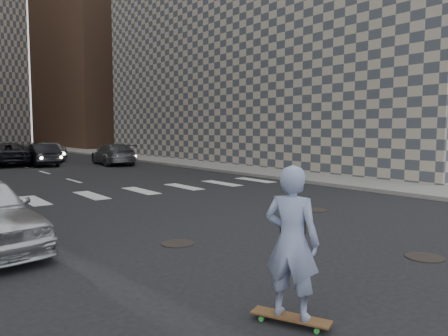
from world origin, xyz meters
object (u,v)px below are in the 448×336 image
object	(u,v)px
traffic_car_d	(47,151)
traffic_car_e	(42,155)
traffic_car_b	(113,154)
skateboarder	(292,242)
traffic_car_c	(8,154)

from	to	relation	value
traffic_car_d	traffic_car_e	world-z (taller)	traffic_car_d
traffic_car_b	traffic_car_d	size ratio (longest dim) A/B	1.09
skateboarder	traffic_car_d	xyz separation A→B (m)	(5.46, 30.96, -0.26)
traffic_car_b	traffic_car_d	distance (m)	6.62
traffic_car_b	traffic_car_c	distance (m)	6.94
skateboarder	traffic_car_b	world-z (taller)	skateboarder
traffic_car_b	traffic_car_d	xyz separation A→B (m)	(-2.79, 6.00, 0.06)
traffic_car_c	traffic_car_d	size ratio (longest dim) A/B	1.19
skateboarder	traffic_car_c	bearing A→B (deg)	60.63
traffic_car_e	traffic_car_c	bearing A→B (deg)	-37.48
traffic_car_b	traffic_car_d	bearing A→B (deg)	-58.54
traffic_car_c	traffic_car_e	size ratio (longest dim) A/B	1.24
traffic_car_b	traffic_car_c	xyz separation A→B (m)	(-5.98, 3.52, 0.04)
traffic_car_c	traffic_car_e	bearing A→B (deg)	145.41
traffic_car_c	traffic_car_d	bearing A→B (deg)	-136.38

